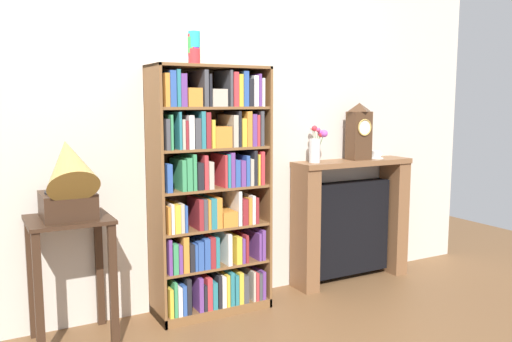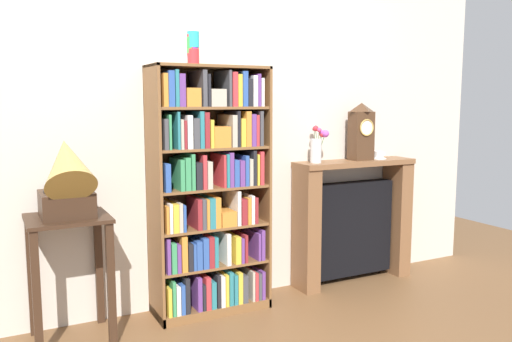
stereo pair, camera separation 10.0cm
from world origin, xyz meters
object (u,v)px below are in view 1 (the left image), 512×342
(mantel_clock, at_px, (359,131))
(flower_vase, at_px, (316,145))
(bookshelf, at_px, (210,196))
(side_table_left, at_px, (70,255))
(fireplace_mantel, at_px, (350,221))
(teacup_with_saucer, at_px, (376,155))
(gramophone, at_px, (69,178))
(cup_stack, at_px, (194,48))

(mantel_clock, relative_size, flower_vase, 1.59)
(bookshelf, distance_m, side_table_left, 0.95)
(side_table_left, height_order, mantel_clock, mantel_clock)
(side_table_left, relative_size, flower_vase, 2.71)
(side_table_left, xyz_separation_m, fireplace_mantel, (2.14, 0.11, -0.05))
(bookshelf, height_order, teacup_with_saucer, bookshelf)
(bookshelf, bearing_deg, fireplace_mantel, 3.04)
(gramophone, bearing_deg, cup_stack, 6.07)
(mantel_clock, height_order, teacup_with_saucer, mantel_clock)
(cup_stack, height_order, flower_vase, cup_stack)
(cup_stack, distance_m, mantel_clock, 1.51)
(mantel_clock, bearing_deg, teacup_with_saucer, 0.64)
(cup_stack, relative_size, flower_vase, 0.74)
(bookshelf, height_order, cup_stack, cup_stack)
(cup_stack, xyz_separation_m, mantel_clock, (1.40, 0.07, -0.56))
(side_table_left, distance_m, gramophone, 0.47)
(cup_stack, relative_size, teacup_with_saucer, 1.61)
(side_table_left, xyz_separation_m, gramophone, (0.00, -0.07, 0.46))
(bookshelf, xyz_separation_m, teacup_with_saucer, (1.47, 0.04, 0.20))
(cup_stack, bearing_deg, mantel_clock, 2.98)
(flower_vase, bearing_deg, mantel_clock, 0.37)
(bookshelf, distance_m, teacup_with_saucer, 1.48)
(side_table_left, distance_m, teacup_with_saucer, 2.42)
(side_table_left, relative_size, gramophone, 1.39)
(cup_stack, bearing_deg, bookshelf, 14.87)
(teacup_with_saucer, bearing_deg, mantel_clock, -179.36)
(cup_stack, xyz_separation_m, flower_vase, (0.99, 0.07, -0.65))
(fireplace_mantel, xyz_separation_m, teacup_with_saucer, (0.23, -0.02, 0.52))
(bookshelf, height_order, flower_vase, bookshelf)
(side_table_left, distance_m, fireplace_mantel, 2.15)
(fireplace_mantel, height_order, teacup_with_saucer, teacup_with_saucer)
(bookshelf, distance_m, fireplace_mantel, 1.28)
(fireplace_mantel, bearing_deg, flower_vase, -175.93)
(side_table_left, relative_size, mantel_clock, 1.70)
(mantel_clock, bearing_deg, flower_vase, -179.63)
(bookshelf, xyz_separation_m, cup_stack, (-0.11, -0.03, 0.95))
(cup_stack, xyz_separation_m, teacup_with_saucer, (1.58, 0.07, -0.76))
(mantel_clock, xyz_separation_m, teacup_with_saucer, (0.18, 0.00, -0.19))
(fireplace_mantel, bearing_deg, side_table_left, -177.18)
(cup_stack, relative_size, gramophone, 0.38)
(bookshelf, bearing_deg, mantel_clock, 1.91)
(gramophone, xyz_separation_m, teacup_with_saucer, (2.38, 0.16, 0.00))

